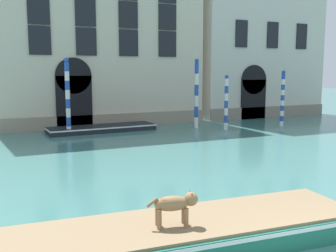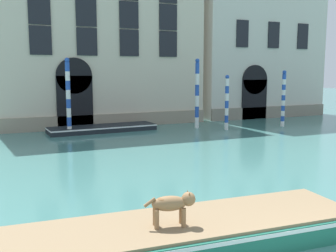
% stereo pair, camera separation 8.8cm
% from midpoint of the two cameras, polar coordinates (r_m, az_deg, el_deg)
% --- Properties ---
extents(palazzo_left, '(13.68, 6.13, 13.12)m').
position_cam_midpoint_polar(palazzo_left, '(28.56, -10.22, 13.75)').
color(palazzo_left, beige).
rests_on(palazzo_left, ground_plane).
extents(palazzo_right, '(10.59, 6.13, 14.46)m').
position_cam_midpoint_polar(palazzo_right, '(34.04, 11.94, 13.89)').
color(palazzo_right, beige).
rests_on(palazzo_right, ground_plane).
extents(boat_foreground, '(8.21, 2.63, 0.56)m').
position_cam_midpoint_polar(boat_foreground, '(8.43, 2.03, -15.27)').
color(boat_foreground, '#1E6651').
rests_on(boat_foreground, ground_plane).
extents(dog_on_deck, '(1.03, 0.46, 0.70)m').
position_cam_midpoint_polar(dog_on_deck, '(7.94, 1.05, -11.22)').
color(dog_on_deck, '#997047').
rests_on(dog_on_deck, boat_foreground).
extents(boat_moored_near_palazzo, '(6.55, 2.17, 0.36)m').
position_cam_midpoint_polar(boat_moored_near_palazzo, '(24.03, -9.36, -0.32)').
color(boat_moored_near_palazzo, black).
rests_on(boat_moored_near_palazzo, ground_plane).
extents(mooring_pole_0, '(0.27, 0.27, 4.39)m').
position_cam_midpoint_polar(mooring_pole_0, '(25.00, 4.35, 4.75)').
color(mooring_pole_0, white).
rests_on(mooring_pole_0, ground_plane).
extents(mooring_pole_1, '(0.25, 0.25, 3.67)m').
position_cam_midpoint_polar(mooring_pole_1, '(26.82, 16.49, 3.88)').
color(mooring_pole_1, white).
rests_on(mooring_pole_1, ground_plane).
extents(mooring_pole_2, '(0.26, 0.26, 4.36)m').
position_cam_midpoint_polar(mooring_pole_2, '(22.81, -14.17, 4.18)').
color(mooring_pole_2, white).
rests_on(mooring_pole_2, ground_plane).
extents(mooring_pole_3, '(0.24, 0.24, 3.38)m').
position_cam_midpoint_polar(mooring_pole_3, '(24.49, 8.63, 3.42)').
color(mooring_pole_3, white).
rests_on(mooring_pole_3, ground_plane).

